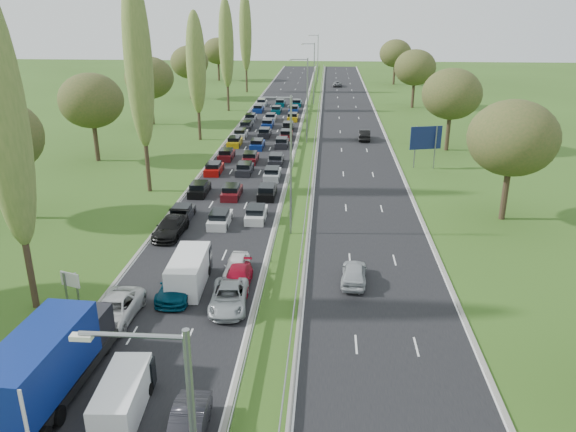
# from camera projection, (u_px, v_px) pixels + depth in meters

# --- Properties ---
(ground) EXTENTS (260.00, 260.00, 0.00)m
(ground) POSITION_uv_depth(u_px,v_px,m) (307.00, 140.00, 83.82)
(ground) COLOR #305019
(ground) RESTS_ON ground
(near_carriageway) EXTENTS (10.50, 215.00, 0.04)m
(near_carriageway) POSITION_uv_depth(u_px,v_px,m) (264.00, 136.00, 86.61)
(near_carriageway) COLOR black
(near_carriageway) RESTS_ON ground
(far_carriageway) EXTENTS (10.50, 215.00, 0.04)m
(far_carriageway) POSITION_uv_depth(u_px,v_px,m) (352.00, 137.00, 85.70)
(far_carriageway) COLOR black
(far_carriageway) RESTS_ON ground
(central_reservation) EXTENTS (2.36, 215.00, 0.32)m
(central_reservation) POSITION_uv_depth(u_px,v_px,m) (308.00, 133.00, 85.96)
(central_reservation) COLOR gray
(central_reservation) RESTS_ON ground
(lamp_columns) EXTENTS (0.18, 140.18, 12.00)m
(lamp_columns) POSITION_uv_depth(u_px,v_px,m) (307.00, 102.00, 79.85)
(lamp_columns) COLOR gray
(lamp_columns) RESTS_ON ground
(poplar_row) EXTENTS (2.80, 127.80, 22.44)m
(poplar_row) POSITION_uv_depth(u_px,v_px,m) (176.00, 61.00, 69.50)
(poplar_row) COLOR #2D2116
(poplar_row) RESTS_ON ground
(woodland_left) EXTENTS (8.00, 166.00, 11.10)m
(woodland_left) POSITION_uv_depth(u_px,v_px,m) (80.00, 105.00, 66.67)
(woodland_left) COLOR #2D2116
(woodland_left) RESTS_ON ground
(woodland_right) EXTENTS (8.00, 153.00, 11.10)m
(woodland_right) POSITION_uv_depth(u_px,v_px,m) (466.00, 104.00, 67.37)
(woodland_right) COLOR #2D2116
(woodland_right) RESTS_ON ground
(traffic_queue_fill) EXTENTS (9.03, 69.59, 0.80)m
(traffic_queue_fill) POSITION_uv_depth(u_px,v_px,m) (260.00, 140.00, 81.92)
(traffic_queue_fill) COLOR black
(traffic_queue_fill) RESTS_ON ground
(near_car_2) EXTENTS (2.73, 5.63, 1.54)m
(near_car_2) POSITION_uv_depth(u_px,v_px,m) (114.00, 310.00, 35.24)
(near_car_2) COLOR silver
(near_car_2) RESTS_ON near_carriageway
(near_car_3) EXTENTS (2.44, 5.43, 1.55)m
(near_car_3) POSITION_uv_depth(u_px,v_px,m) (171.00, 227.00, 48.56)
(near_car_3) COLOR black
(near_car_3) RESTS_ON near_carriageway
(near_car_7) EXTENTS (2.30, 5.46, 1.58)m
(near_car_7) POSITION_uv_depth(u_px,v_px,m) (178.00, 284.00, 38.52)
(near_car_7) COLOR #05354B
(near_car_7) RESTS_ON near_carriageway
(near_car_9) EXTENTS (1.74, 4.54, 1.48)m
(near_car_9) POSITION_uv_depth(u_px,v_px,m) (188.00, 426.00, 25.54)
(near_car_9) COLOR black
(near_car_9) RESTS_ON near_carriageway
(near_car_10) EXTENTS (2.74, 5.29, 1.43)m
(near_car_10) POSITION_uv_depth(u_px,v_px,m) (229.00, 297.00, 36.93)
(near_car_10) COLOR #9EA5A8
(near_car_10) RESTS_ON near_carriageway
(near_car_11) EXTENTS (1.95, 4.60, 1.32)m
(near_car_11) POSITION_uv_depth(u_px,v_px,m) (238.00, 278.00, 39.63)
(near_car_11) COLOR #9F0921
(near_car_11) RESTS_ON near_carriageway
(near_car_12) EXTENTS (1.67, 4.13, 1.40)m
(near_car_12) POSITION_uv_depth(u_px,v_px,m) (236.00, 266.00, 41.42)
(near_car_12) COLOR white
(near_car_12) RESTS_ON near_carriageway
(far_car_0) EXTENTS (2.08, 4.52, 1.50)m
(far_car_0) POSITION_uv_depth(u_px,v_px,m) (354.00, 273.00, 40.18)
(far_car_0) COLOR #A4A9AE
(far_car_0) RESTS_ON far_carriageway
(far_car_1) EXTENTS (1.88, 4.76, 1.54)m
(far_car_1) POSITION_uv_depth(u_px,v_px,m) (365.00, 135.00, 83.43)
(far_car_1) COLOR black
(far_car_1) RESTS_ON far_carriageway
(far_car_2) EXTENTS (2.22, 4.77, 1.32)m
(far_car_2) POSITION_uv_depth(u_px,v_px,m) (337.00, 84.00, 139.63)
(far_car_2) COLOR slate
(far_car_2) RESTS_ON far_carriageway
(blue_lorry) EXTENTS (2.69, 9.67, 4.08)m
(blue_lorry) POSITION_uv_depth(u_px,v_px,m) (50.00, 361.00, 27.92)
(blue_lorry) COLOR black
(blue_lorry) RESTS_ON near_carriageway
(white_van_front) EXTENTS (1.89, 4.83, 1.94)m
(white_van_front) POSITION_uv_depth(u_px,v_px,m) (124.00, 394.00, 27.26)
(white_van_front) COLOR white
(white_van_front) RESTS_ON near_carriageway
(white_van_rear) EXTENTS (2.24, 5.70, 2.29)m
(white_van_rear) POSITION_uv_depth(u_px,v_px,m) (190.00, 270.00, 39.77)
(white_van_rear) COLOR silver
(white_van_rear) RESTS_ON near_carriageway
(info_sign) EXTENTS (1.45, 0.58, 2.10)m
(info_sign) POSITION_uv_depth(u_px,v_px,m) (70.00, 283.00, 37.48)
(info_sign) COLOR gray
(info_sign) RESTS_ON ground
(direction_sign) EXTENTS (3.89, 1.14, 5.20)m
(direction_sign) POSITION_uv_depth(u_px,v_px,m) (426.00, 140.00, 67.85)
(direction_sign) COLOR gray
(direction_sign) RESTS_ON ground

